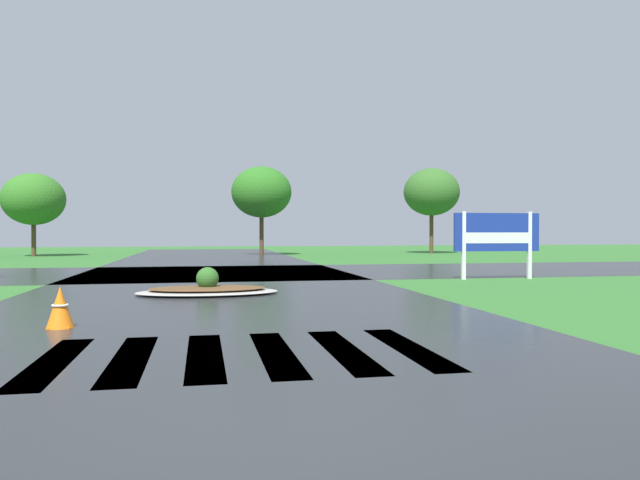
# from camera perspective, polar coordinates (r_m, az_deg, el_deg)

# --- Properties ---
(ground_plane) EXTENTS (120.00, 120.00, 0.10)m
(ground_plane) POSITION_cam_1_polar(r_m,az_deg,el_deg) (4.48, -4.38, -20.47)
(ground_plane) COLOR #2D6628
(asphalt_roadway) EXTENTS (9.94, 80.00, 0.01)m
(asphalt_roadway) POSITION_cam_1_polar(r_m,az_deg,el_deg) (14.24, -9.05, -5.52)
(asphalt_roadway) COLOR #232628
(asphalt_roadway) RESTS_ON ground
(asphalt_cross_road) EXTENTS (90.00, 8.94, 0.01)m
(asphalt_cross_road) POSITION_cam_1_polar(r_m,az_deg,el_deg) (23.43, -9.82, -3.04)
(asphalt_cross_road) COLOR #232628
(asphalt_cross_road) RESTS_ON ground
(crosswalk_stripes) EXTENTS (4.95, 3.04, 0.01)m
(crosswalk_stripes) POSITION_cam_1_polar(r_m,az_deg,el_deg) (7.96, -7.46, -10.57)
(crosswalk_stripes) COLOR white
(crosswalk_stripes) RESTS_ON ground
(estate_billboard) EXTENTS (2.96, 0.17, 2.23)m
(estate_billboard) POSITION_cam_1_polar(r_m,az_deg,el_deg) (20.75, 16.26, 0.45)
(estate_billboard) COLOR white
(estate_billboard) RESTS_ON ground
(median_island) EXTENTS (3.52, 1.89, 0.68)m
(median_island) POSITION_cam_1_polar(r_m,az_deg,el_deg) (15.46, -10.52, -4.55)
(median_island) COLOR #9E9B93
(median_island) RESTS_ON ground
(traffic_cone) EXTENTS (0.44, 0.44, 0.68)m
(traffic_cone) POSITION_cam_1_polar(r_m,az_deg,el_deg) (10.78, -23.21, -5.87)
(traffic_cone) COLOR orange
(traffic_cone) RESTS_ON ground
(background_treeline) EXTENTS (41.61, 6.00, 6.06)m
(background_treeline) POSITION_cam_1_polar(r_m,az_deg,el_deg) (40.26, -15.23, 4.17)
(background_treeline) COLOR #4C3823
(background_treeline) RESTS_ON ground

